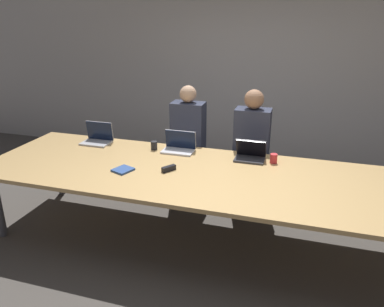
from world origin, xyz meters
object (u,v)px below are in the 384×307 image
person_far_center (251,153)px  person_far_midleft (188,144)px  cup_far_center (274,158)px  laptop_far_left (98,137)px  stapler (169,168)px  laptop_far_center (250,154)px  cup_far_midleft (154,145)px  laptop_far_midleft (179,145)px

person_far_center → person_far_midleft: 0.81m
person_far_midleft → cup_far_center: bearing=-25.6°
laptop_far_left → stapler: laptop_far_left is taller
laptop_far_center → stapler: 0.90m
person_far_center → cup_far_center: bearing=-55.8°
laptop_far_left → cup_far_midleft: bearing=-2.4°
cup_far_center → laptop_far_midleft: 1.05m
person_far_center → laptop_far_left: 1.83m
cup_far_midleft → cup_far_center: bearing=-0.6°
cup_far_center → cup_far_midleft: 1.34m
laptop_far_midleft → stapler: size_ratio=2.40×
cup_far_midleft → stapler: 0.65m
person_far_center → stapler: (-0.67, -0.94, 0.10)m
laptop_far_midleft → cup_far_midleft: 0.29m
person_far_center → person_far_midleft: bearing=173.4°
person_far_center → laptop_far_left: bearing=-167.8°
laptop_far_left → stapler: (1.11, -0.56, -0.05)m
laptop_far_center → cup_far_midleft: bearing=-179.3°
laptop_far_midleft → cup_far_center: bearing=-2.9°
laptop_far_midleft → laptop_far_left: bearing=-179.6°
cup_far_center → cup_far_midleft: cup_far_center is taller
laptop_far_midleft → laptop_far_left: 1.03m
cup_far_center → laptop_far_left: bearing=178.7°
person_far_center → cup_far_midleft: size_ratio=15.06×
laptop_far_center → cup_far_midleft: (-1.09, -0.01, -0.02)m
laptop_far_center → stapler: bearing=-143.0°
laptop_far_center → person_far_midleft: person_far_midleft is taller
laptop_far_center → stapler: laptop_far_center is taller
person_far_midleft → stapler: bearing=-83.1°
laptop_far_center → person_far_midleft: 0.99m
laptop_far_center → person_far_center: (-0.05, 0.40, -0.14)m
cup_far_midleft → stapler: cup_far_midleft is taller
laptop_far_midleft → stapler: bearing=-81.6°
laptop_far_center → cup_far_midleft: size_ratio=3.29×
laptop_far_midleft → person_far_midleft: person_far_midleft is taller
person_far_midleft → laptop_far_left: 1.10m
laptop_far_midleft → stapler: (0.08, -0.57, -0.04)m
cup_far_center → person_far_midleft: person_far_midleft is taller
laptop_far_midleft → cup_far_midleft: laptop_far_midleft is taller
laptop_far_left → stapler: 1.24m
person_far_center → laptop_far_midleft: (-0.76, -0.38, 0.14)m
laptop_far_left → laptop_far_center: bearing=-0.5°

